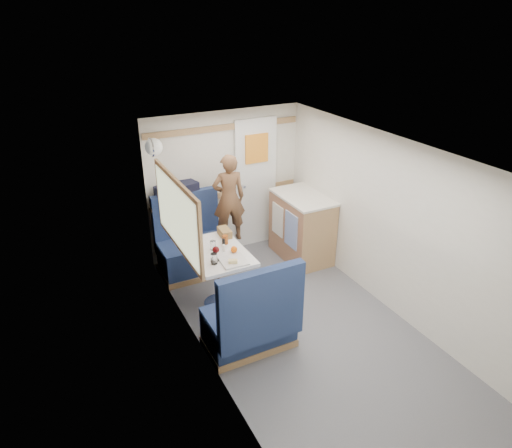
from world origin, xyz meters
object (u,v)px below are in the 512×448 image
tumbler_mid (198,236)px  person (229,198)px  tray (232,259)px  pepper_grinder (224,243)px  tumbler_left (214,259)px  galley_counter (302,227)px  tumbler_right (213,245)px  dome_light (154,147)px  beer_glass (225,240)px  dinette_table (218,263)px  duffel_bag (177,194)px  cheese_block (233,261)px  wine_glass (216,250)px  bench_near (251,325)px  bread_loaf (225,232)px  bench_far (193,251)px  orange_fruit (234,249)px  salt_grinder (224,248)px

tumbler_mid → person: bearing=32.6°
tray → pepper_grinder: pepper_grinder is taller
tumbler_left → tray: bearing=-5.5°
galley_counter → tumbler_right: bearing=-161.5°
dome_light → beer_glass: dome_light is taller
dinette_table → dome_light: bearing=114.6°
duffel_bag → pepper_grinder: bearing=-94.0°
tray → cheese_block: 0.09m
cheese_block → wine_glass: bearing=129.1°
duffel_bag → bench_near: bearing=-102.0°
dome_light → tumbler_mid: 1.14m
tray → tumbler_mid: tumbler_mid is taller
wine_glass → bread_loaf: wine_glass is taller
pepper_grinder → bread_loaf: size_ratio=0.41×
tray → cheese_block: (-0.03, -0.08, 0.03)m
tray → tumbler_mid: size_ratio=3.24×
bench_far → cheese_block: size_ratio=11.01×
duffel_bag → beer_glass: bearing=-91.4°
tray → cheese_block: cheese_block is taller
bench_far → tumbler_mid: 0.71m
cheese_block → tumbler_left: (-0.17, 0.10, 0.02)m
person → wine_glass: bearing=67.7°
cheese_block → tumbler_left: tumbler_left is taller
bench_near → tumbler_mid: 1.30m
wine_glass → bench_near: bearing=-82.6°
duffel_bag → beer_glass: 1.06m
beer_glass → bench_far: bearing=101.4°
person → orange_fruit: person is taller
wine_glass → beer_glass: bearing=52.2°
galley_counter → tumbler_right: (-1.49, -0.50, 0.31)m
tumbler_right → dinette_table: bearing=-61.3°
wine_glass → tumbler_left: bearing=-130.1°
bench_near → tumbler_left: bearing=102.0°
tumbler_right → dome_light: bearing=114.4°
dinette_table → duffel_bag: duffel_bag is taller
galley_counter → person: person is taller
wine_glass → tumbler_left: 0.09m
galley_counter → cheese_block: galley_counter is taller
dome_light → tumbler_right: dome_light is taller
galley_counter → tumbler_left: size_ratio=7.72×
bench_near → galley_counter: size_ratio=1.14×
salt_grinder → bread_loaf: size_ratio=0.38×
bench_near → orange_fruit: bearing=78.7°
dome_light → orange_fruit: (0.54, -0.99, -0.98)m
cheese_block → wine_glass: 0.22m
dinette_table → person: bearing=56.6°
orange_fruit → pepper_grinder: (-0.03, 0.21, -0.01)m
beer_glass → pepper_grinder: size_ratio=1.16×
beer_glass → wine_glass: bearing=-127.8°
duffel_bag → wine_glass: (-0.01, -1.31, -0.18)m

